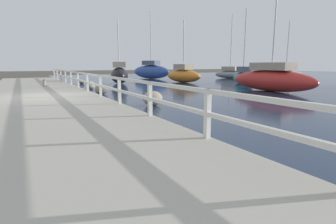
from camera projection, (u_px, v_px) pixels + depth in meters
ground_plane at (43, 102)px, 11.42m from camera, size 120.00×120.00×0.00m
dock_walkway at (43, 99)px, 11.39m from camera, size 4.62×36.00×0.26m
railing at (93, 80)px, 12.32m from camera, size 0.10×32.50×0.92m
boulder_water_edge at (81, 82)px, 22.18m from camera, size 0.45×0.41×0.34m
boulder_downstream at (153, 98)px, 10.43m from camera, size 0.79×0.71×0.59m
boulder_mid_strip at (102, 90)px, 14.28m from camera, size 0.72×0.64×0.54m
boulder_far_strip at (90, 84)px, 19.56m from camera, size 0.56×0.50×0.42m
boulder_near_dock at (91, 86)px, 17.43m from camera, size 0.49×0.44×0.37m
mooring_bollard at (44, 83)px, 16.41m from camera, size 0.19×0.19×0.46m
sailboat_red at (271, 79)px, 15.95m from camera, size 1.60×6.01×7.04m
sailboat_blue at (151, 71)px, 29.96m from camera, size 3.17×5.59×7.63m
sailboat_teal at (243, 77)px, 22.29m from camera, size 2.50×3.83×6.12m
sailboat_white at (286, 74)px, 28.99m from camera, size 1.97×3.77×6.20m
sailboat_black at (119, 74)px, 22.38m from camera, size 2.35×3.91×5.24m
sailboat_orange at (183, 75)px, 23.85m from camera, size 2.16×4.40×5.49m
sailboat_gray at (230, 73)px, 30.34m from camera, size 2.44×4.14×7.21m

